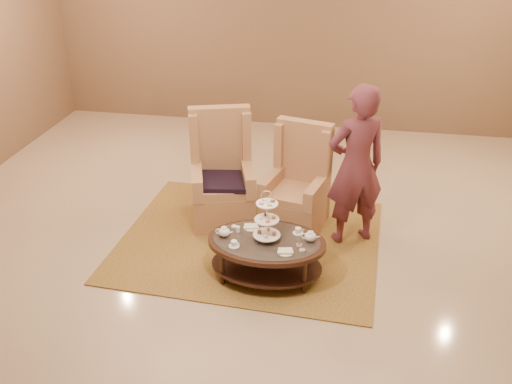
% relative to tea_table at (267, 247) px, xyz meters
% --- Properties ---
extents(ground, '(8.00, 8.00, 0.00)m').
position_rel_tea_table_xyz_m(ground, '(-0.15, 0.31, -0.35)').
color(ground, '#C1AA90').
rests_on(ground, ground).
extents(ceiling, '(8.00, 8.00, 0.02)m').
position_rel_tea_table_xyz_m(ceiling, '(-0.15, 0.31, -0.35)').
color(ceiling, white).
rests_on(ceiling, ground).
extents(wall_back, '(8.00, 0.04, 3.50)m').
position_rel_tea_table_xyz_m(wall_back, '(-0.15, 4.31, 1.40)').
color(wall_back, brown).
rests_on(wall_back, ground).
extents(rug, '(2.91, 2.47, 0.01)m').
position_rel_tea_table_xyz_m(rug, '(-0.29, 0.63, -0.35)').
color(rug, '#A18239').
rests_on(rug, ground).
extents(tea_table, '(1.17, 0.81, 0.97)m').
position_rel_tea_table_xyz_m(tea_table, '(0.00, 0.00, 0.00)').
color(tea_table, black).
rests_on(tea_table, ground).
extents(armchair_left, '(0.88, 0.89, 1.30)m').
position_rel_tea_table_xyz_m(armchair_left, '(-0.70, 1.11, 0.08)').
color(armchair_left, tan).
rests_on(armchair_left, ground).
extents(armchair_right, '(0.78, 0.80, 1.19)m').
position_rel_tea_table_xyz_m(armchair_right, '(0.17, 1.13, 0.05)').
color(armchair_right, tan).
rests_on(armchair_right, ground).
extents(person, '(0.78, 0.68, 1.79)m').
position_rel_tea_table_xyz_m(person, '(0.80, 0.85, 0.54)').
color(person, brown).
rests_on(person, ground).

